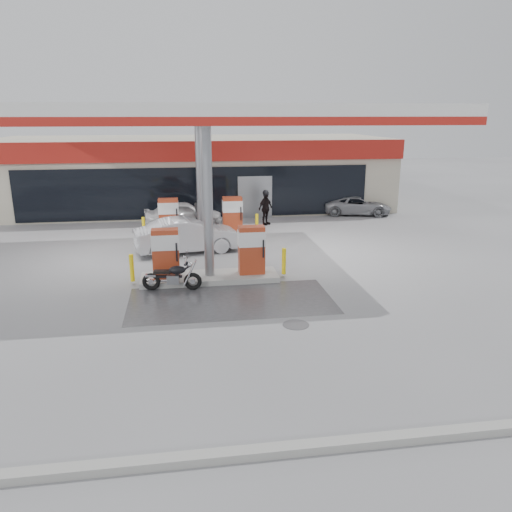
{
  "coord_description": "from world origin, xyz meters",
  "views": [
    {
      "loc": [
        -0.85,
        -13.76,
        5.32
      ],
      "look_at": [
        1.32,
        0.49,
        1.2
      ],
      "focal_mm": 35.0,
      "sensor_mm": 36.0,
      "label": 1
    }
  ],
  "objects_px": {
    "hatchback_silver": "(188,236)",
    "biker_walking": "(266,208)",
    "pump_island_near": "(209,259)",
    "parked_car_right": "(357,205)",
    "pump_island_far": "(201,222)",
    "sedan_white": "(183,214)",
    "attendant": "(202,212)",
    "parked_motorcycle": "(173,277)",
    "parked_car_left": "(73,206)"
  },
  "relations": [
    {
      "from": "pump_island_near",
      "to": "pump_island_far",
      "type": "distance_m",
      "value": 6.0
    },
    {
      "from": "attendant",
      "to": "parked_car_left",
      "type": "distance_m",
      "value": 8.35
    },
    {
      "from": "parked_car_right",
      "to": "biker_walking",
      "type": "xyz_separation_m",
      "value": [
        -5.39,
        -1.8,
        0.32
      ]
    },
    {
      "from": "sedan_white",
      "to": "parked_car_right",
      "type": "bearing_deg",
      "value": -83.43
    },
    {
      "from": "parked_car_left",
      "to": "parked_motorcycle",
      "type": "bearing_deg",
      "value": -173.27
    },
    {
      "from": "pump_island_near",
      "to": "hatchback_silver",
      "type": "relative_size",
      "value": 1.24
    },
    {
      "from": "attendant",
      "to": "parked_car_right",
      "type": "height_order",
      "value": "attendant"
    },
    {
      "from": "attendant",
      "to": "parked_car_left",
      "type": "xyz_separation_m",
      "value": [
        -6.67,
        5.0,
        -0.39
      ]
    },
    {
      "from": "attendant",
      "to": "hatchback_silver",
      "type": "distance_m",
      "value": 3.48
    },
    {
      "from": "pump_island_far",
      "to": "parked_car_left",
      "type": "relative_size",
      "value": 1.36
    },
    {
      "from": "parked_motorcycle",
      "to": "parked_car_left",
      "type": "height_order",
      "value": "parked_car_left"
    },
    {
      "from": "attendant",
      "to": "parked_motorcycle",
      "type": "bearing_deg",
      "value": 163.32
    },
    {
      "from": "attendant",
      "to": "hatchback_silver",
      "type": "relative_size",
      "value": 0.46
    },
    {
      "from": "hatchback_silver",
      "to": "biker_walking",
      "type": "bearing_deg",
      "value": -50.28
    },
    {
      "from": "pump_island_far",
      "to": "hatchback_silver",
      "type": "xyz_separation_m",
      "value": [
        -0.63,
        -2.4,
        -0.03
      ]
    },
    {
      "from": "parked_motorcycle",
      "to": "biker_walking",
      "type": "relative_size",
      "value": 1.13
    },
    {
      "from": "attendant",
      "to": "pump_island_far",
      "type": "bearing_deg",
      "value": 168.39
    },
    {
      "from": "parked_car_right",
      "to": "hatchback_silver",
      "type": "bearing_deg",
      "value": 136.97
    },
    {
      "from": "sedan_white",
      "to": "hatchback_silver",
      "type": "height_order",
      "value": "hatchback_silver"
    },
    {
      "from": "parked_car_right",
      "to": "biker_walking",
      "type": "height_order",
      "value": "biker_walking"
    },
    {
      "from": "pump_island_far",
      "to": "biker_walking",
      "type": "relative_size",
      "value": 3.13
    },
    {
      "from": "parked_motorcycle",
      "to": "biker_walking",
      "type": "distance_m",
      "value": 10.06
    },
    {
      "from": "parked_motorcycle",
      "to": "pump_island_far",
      "type": "bearing_deg",
      "value": 87.02
    },
    {
      "from": "pump_island_near",
      "to": "biker_walking",
      "type": "relative_size",
      "value": 3.13
    },
    {
      "from": "pump_island_far",
      "to": "parked_car_left",
      "type": "distance_m",
      "value": 8.92
    },
    {
      "from": "pump_island_far",
      "to": "parked_car_right",
      "type": "distance_m",
      "value": 9.55
    },
    {
      "from": "parked_car_right",
      "to": "sedan_white",
      "type": "bearing_deg",
      "value": 113.22
    },
    {
      "from": "hatchback_silver",
      "to": "parked_car_left",
      "type": "distance_m",
      "value": 10.31
    },
    {
      "from": "pump_island_near",
      "to": "attendant",
      "type": "bearing_deg",
      "value": 89.41
    },
    {
      "from": "hatchback_silver",
      "to": "parked_car_left",
      "type": "relative_size",
      "value": 1.09
    },
    {
      "from": "parked_car_left",
      "to": "biker_walking",
      "type": "height_order",
      "value": "biker_walking"
    },
    {
      "from": "parked_car_left",
      "to": "biker_walking",
      "type": "xyz_separation_m",
      "value": [
        9.87,
        -3.8,
        0.27
      ]
    },
    {
      "from": "pump_island_near",
      "to": "hatchback_silver",
      "type": "xyz_separation_m",
      "value": [
        -0.63,
        3.6,
        -0.03
      ]
    },
    {
      "from": "pump_island_near",
      "to": "pump_island_far",
      "type": "bearing_deg",
      "value": 90.0
    },
    {
      "from": "pump_island_near",
      "to": "hatchback_silver",
      "type": "height_order",
      "value": "pump_island_near"
    },
    {
      "from": "hatchback_silver",
      "to": "pump_island_near",
      "type": "bearing_deg",
      "value": 179.88
    },
    {
      "from": "hatchback_silver",
      "to": "biker_walking",
      "type": "distance_m",
      "value": 6.03
    },
    {
      "from": "pump_island_far",
      "to": "hatchback_silver",
      "type": "bearing_deg",
      "value": -104.61
    },
    {
      "from": "pump_island_near",
      "to": "sedan_white",
      "type": "bearing_deg",
      "value": 95.32
    },
    {
      "from": "pump_island_near",
      "to": "parked_car_right",
      "type": "relative_size",
      "value": 1.42
    },
    {
      "from": "parked_motorcycle",
      "to": "attendant",
      "type": "height_order",
      "value": "attendant"
    },
    {
      "from": "hatchback_silver",
      "to": "parked_motorcycle",
      "type": "bearing_deg",
      "value": 162.69
    },
    {
      "from": "pump_island_far",
      "to": "hatchback_silver",
      "type": "height_order",
      "value": "pump_island_far"
    },
    {
      "from": "hatchback_silver",
      "to": "sedan_white",
      "type": "bearing_deg",
      "value": -8.27
    },
    {
      "from": "hatchback_silver",
      "to": "parked_car_right",
      "type": "relative_size",
      "value": 1.14
    },
    {
      "from": "parked_motorcycle",
      "to": "attendant",
      "type": "distance_m",
      "value": 7.92
    },
    {
      "from": "hatchback_silver",
      "to": "biker_walking",
      "type": "height_order",
      "value": "biker_walking"
    },
    {
      "from": "hatchback_silver",
      "to": "parked_car_right",
      "type": "xyz_separation_m",
      "value": [
        9.29,
        6.4,
        -0.18
      ]
    },
    {
      "from": "parked_motorcycle",
      "to": "parked_car_right",
      "type": "xyz_separation_m",
      "value": [
        9.86,
        10.8,
        0.08
      ]
    },
    {
      "from": "hatchback_silver",
      "to": "parked_car_right",
      "type": "bearing_deg",
      "value": -65.42
    }
  ]
}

